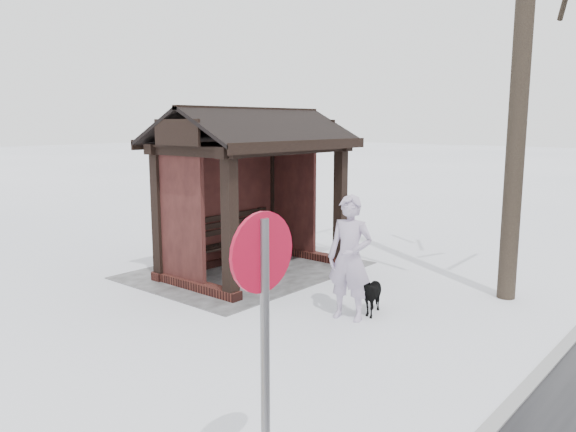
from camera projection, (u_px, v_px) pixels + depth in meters
The scene contains 7 objects.
ground at pixel (255, 272), 10.68m from camera, with size 120.00×120.00×0.00m, color white.
kerb at pixel (567, 345), 7.17m from camera, with size 120.00×0.15×0.06m, color gray.
trampled_patch at pixel (248, 270), 10.80m from camera, with size 4.20×3.20×0.02m, color gray.
bus_shelter at pixel (248, 158), 10.42m from camera, with size 3.60×2.40×3.09m.
pedestrian at pixel (350, 258), 8.02m from camera, with size 0.66×0.43×1.81m, color #B2A2BE.
dog at pixel (369, 294), 8.35m from camera, with size 0.32×0.71×0.60m, color black.
road_sign at pixel (263, 299), 3.87m from camera, with size 0.57×0.10×2.23m.
Camera 1 is at (7.50, 7.17, 2.82)m, focal length 35.00 mm.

